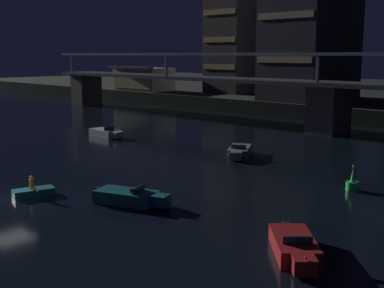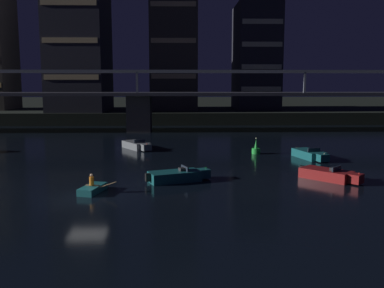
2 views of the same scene
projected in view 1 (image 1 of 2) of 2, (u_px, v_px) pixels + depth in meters
ground_plane at (10, 200)px, 32.23m from camera, size 400.00×400.00×0.00m
river_bridge at (329, 94)px, 59.14m from camera, size 105.61×6.40×9.38m
tower_west_low at (237, 26)px, 92.87m from camera, size 8.02×9.75×24.49m
waterfront_pavilion at (143, 79)px, 100.43m from camera, size 12.40×7.40×4.70m
speedboat_near_left at (106, 133)px, 57.29m from camera, size 5.21×1.91×1.16m
speedboat_near_center at (130, 197)px, 31.45m from camera, size 5.10×3.05×1.16m
speedboat_mid_center at (239, 152)px, 46.26m from camera, size 3.75×4.81×1.16m
speedboat_mid_right at (295, 247)px, 23.32m from camera, size 4.32×4.45×1.16m
channel_buoy at (353, 184)px, 34.53m from camera, size 0.90×0.90×1.76m
dinghy_with_paddler at (34, 192)px, 33.24m from camera, size 2.62×2.79×1.36m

